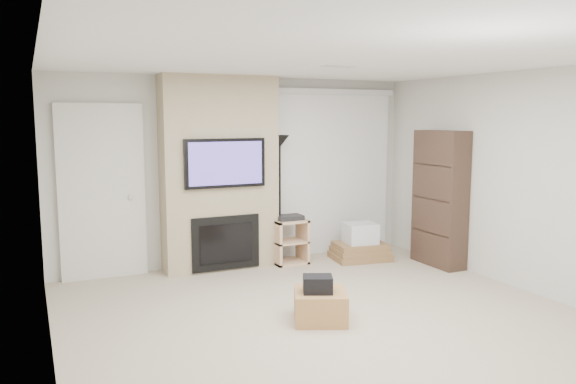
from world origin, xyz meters
name	(u,v)px	position (x,y,z in m)	size (l,w,h in m)	color
floor	(342,328)	(0.00, 0.00, 0.00)	(5.00, 5.50, 0.00)	#B8A98E
ceiling	(345,57)	(0.00, 0.00, 2.50)	(5.00, 5.50, 0.00)	white
wall_back	(240,171)	(0.00, 2.75, 1.25)	(5.00, 2.50, 0.00)	silver
wall_left	(46,218)	(-2.50, 0.00, 1.25)	(5.50, 2.50, 0.00)	silver
wall_right	(540,183)	(2.50, 0.00, 1.25)	(5.50, 2.50, 0.00)	silver
hvac_vent	(339,67)	(0.40, 0.80, 2.50)	(0.35, 0.18, 0.01)	silver
ottoman	(320,306)	(-0.09, 0.26, 0.15)	(0.50, 0.50, 0.30)	#AB7A46
black_bag	(318,284)	(-0.14, 0.23, 0.38)	(0.28, 0.22, 0.16)	black
fireplace_wall	(220,174)	(-0.35, 2.54, 1.24)	(1.50, 0.47, 2.50)	tan
entry_door	(102,193)	(-1.80, 2.71, 1.05)	(1.02, 0.11, 2.14)	silver
vertical_blinds	(332,166)	(1.40, 2.70, 1.27)	(1.98, 0.10, 2.37)	silver
floor_lamp	(280,163)	(0.46, 2.45, 1.37)	(0.26, 0.26, 1.74)	black
av_stand	(289,238)	(0.56, 2.37, 0.35)	(0.45, 0.38, 0.66)	#E5B88C
box_stack	(360,246)	(1.54, 2.13, 0.19)	(0.84, 0.68, 0.51)	olive
bookshelf	(440,199)	(2.34, 1.44, 0.90)	(0.30, 0.80, 1.80)	#33231B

